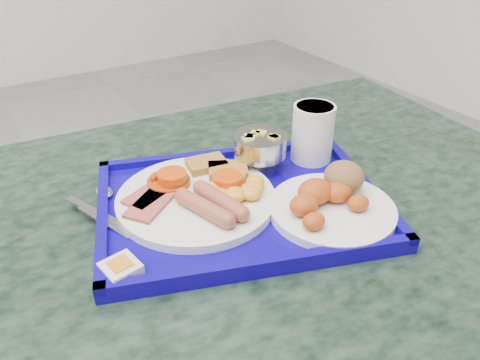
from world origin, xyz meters
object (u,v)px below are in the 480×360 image
object	(u,v)px
juice_cup	(313,131)
tray	(240,205)
bread_plate	(332,199)
main_plate	(201,194)
fruit_bowl	(260,146)
table	(230,292)

from	to	relation	value
juice_cup	tray	bearing A→B (deg)	-164.49
tray	bread_plate	size ratio (longest dim) A/B	2.69
main_plate	fruit_bowl	world-z (taller)	fruit_bowl
main_plate	juice_cup	bearing A→B (deg)	4.39
tray	main_plate	xyz separation A→B (m)	(-0.05, 0.03, 0.02)
tray	bread_plate	distance (m)	0.14
table	main_plate	xyz separation A→B (m)	(-0.04, 0.02, 0.21)
main_plate	bread_plate	bearing A→B (deg)	-38.74
tray	table	bearing A→B (deg)	129.35
tray	bread_plate	xyz separation A→B (m)	(0.10, -0.09, 0.02)
table	fruit_bowl	distance (m)	0.27
bread_plate	juice_cup	xyz separation A→B (m)	(0.08, 0.14, 0.04)
tray	juice_cup	world-z (taller)	juice_cup
fruit_bowl	bread_plate	bearing A→B (deg)	-83.66
main_plate	juice_cup	distance (m)	0.24
table	tray	world-z (taller)	tray
tray	main_plate	bearing A→B (deg)	146.84
fruit_bowl	juice_cup	xyz separation A→B (m)	(0.10, -0.02, 0.01)
fruit_bowl	main_plate	bearing A→B (deg)	-162.85
table	bread_plate	size ratio (longest dim) A/B	6.52
main_plate	bread_plate	world-z (taller)	bread_plate
juice_cup	fruit_bowl	bearing A→B (deg)	165.77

